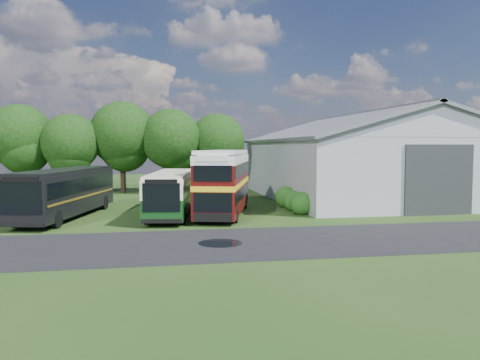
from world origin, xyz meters
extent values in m
plane|color=#1C3912|center=(0.00, 0.00, 0.00)|extent=(120.00, 120.00, 0.00)
cube|color=black|center=(3.00, -3.00, 0.00)|extent=(60.00, 8.00, 0.02)
cylinder|color=black|center=(-1.50, -3.00, 0.00)|extent=(2.20, 2.20, 0.01)
cube|color=gray|center=(15.00, 16.00, 2.75)|extent=(18.00, 24.00, 5.50)
cube|color=#2D3033|center=(15.00, 3.92, 2.50)|extent=(5.20, 0.18, 5.00)
cylinder|color=black|center=(-18.00, 24.50, 1.71)|extent=(0.56, 0.56, 3.42)
sphere|color=black|center=(-18.00, 24.50, 5.89)|extent=(6.46, 6.46, 6.46)
cylinder|color=black|center=(-13.00, 23.50, 1.53)|extent=(0.56, 0.56, 3.06)
sphere|color=black|center=(-13.00, 23.50, 5.27)|extent=(5.78, 5.78, 5.78)
cylinder|color=black|center=(-8.00, 24.80, 1.80)|extent=(0.56, 0.56, 3.60)
sphere|color=black|center=(-8.00, 24.80, 6.20)|extent=(6.80, 6.80, 6.80)
cylinder|color=black|center=(-3.00, 23.80, 1.66)|extent=(0.56, 0.56, 3.31)
sphere|color=black|center=(-3.00, 23.80, 5.70)|extent=(6.26, 6.26, 6.26)
cylinder|color=black|center=(2.00, 24.60, 1.58)|extent=(0.56, 0.56, 3.17)
sphere|color=black|center=(2.00, 24.60, 5.46)|extent=(5.98, 5.98, 5.98)
sphere|color=#194714|center=(5.60, 6.00, 0.00)|extent=(1.70, 1.70, 1.70)
sphere|color=#194714|center=(5.60, 8.00, 0.00)|extent=(1.60, 1.60, 1.60)
sphere|color=#194714|center=(5.60, 10.00, 0.00)|extent=(1.80, 1.80, 1.80)
cube|color=#0E3511|center=(-3.53, 7.28, 1.68)|extent=(4.12, 11.32, 2.75)
cube|color=#4A0B0A|center=(0.14, 6.96, 2.45)|extent=(5.49, 11.01, 4.27)
cube|color=black|center=(-10.69, 7.53, 1.82)|extent=(5.38, 12.33, 2.99)
camera|label=1|loc=(-4.65, -25.83, 4.79)|focal=35.00mm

